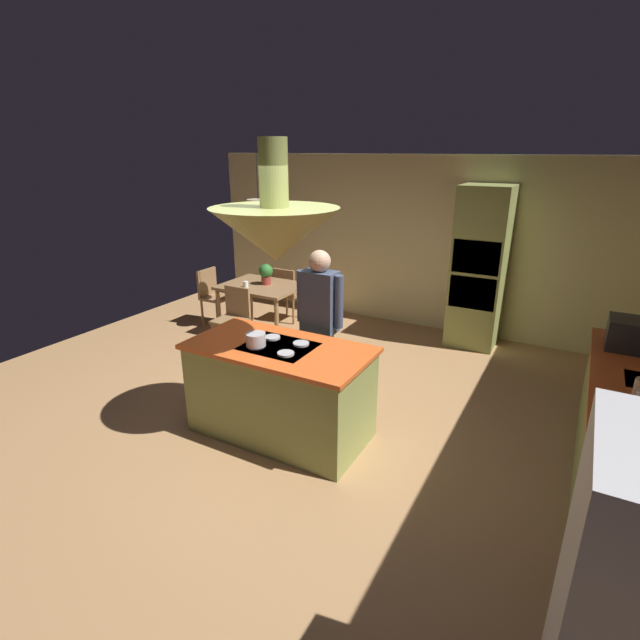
{
  "coord_description": "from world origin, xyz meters",
  "views": [
    {
      "loc": [
        2.31,
        -3.58,
        2.63
      ],
      "look_at": [
        0.1,
        0.4,
        1.0
      ],
      "focal_mm": 27.05,
      "sensor_mm": 36.0,
      "label": 1
    }
  ],
  "objects_px": {
    "chair_by_back_wall": "(287,291)",
    "potted_plant_on_table": "(266,273)",
    "microwave_on_counter": "(636,335)",
    "chair_facing_island": "(234,315)",
    "cooking_pot_on_cooktop": "(256,340)",
    "dining_table": "(262,291)",
    "person_at_island": "(320,319)",
    "cup_on_table": "(246,284)",
    "kitchen_island": "(280,390)",
    "chair_at_corner": "(213,293)",
    "oven_tower": "(479,268)"
  },
  "relations": [
    {
      "from": "chair_by_back_wall",
      "to": "potted_plant_on_table",
      "type": "xyz_separation_m",
      "value": [
        0.04,
        -0.6,
        0.42
      ]
    },
    {
      "from": "person_at_island",
      "to": "microwave_on_counter",
      "type": "distance_m",
      "value": 2.91
    },
    {
      "from": "chair_at_corner",
      "to": "microwave_on_counter",
      "type": "xyz_separation_m",
      "value": [
        5.49,
        -0.62,
        0.55
      ]
    },
    {
      "from": "chair_at_corner",
      "to": "potted_plant_on_table",
      "type": "bearing_deg",
      "value": -86.33
    },
    {
      "from": "kitchen_island",
      "to": "cooking_pot_on_cooktop",
      "type": "height_order",
      "value": "cooking_pot_on_cooktop"
    },
    {
      "from": "dining_table",
      "to": "potted_plant_on_table",
      "type": "xyz_separation_m",
      "value": [
        0.04,
        0.06,
        0.27
      ]
    },
    {
      "from": "cup_on_table",
      "to": "microwave_on_counter",
      "type": "height_order",
      "value": "microwave_on_counter"
    },
    {
      "from": "person_at_island",
      "to": "chair_at_corner",
      "type": "xyz_separation_m",
      "value": [
        -2.68,
        1.39,
        -0.46
      ]
    },
    {
      "from": "person_at_island",
      "to": "potted_plant_on_table",
      "type": "bearing_deg",
      "value": 139.46
    },
    {
      "from": "chair_facing_island",
      "to": "potted_plant_on_table",
      "type": "bearing_deg",
      "value": 87.08
    },
    {
      "from": "kitchen_island",
      "to": "chair_by_back_wall",
      "type": "bearing_deg",
      "value": 121.57
    },
    {
      "from": "dining_table",
      "to": "microwave_on_counter",
      "type": "relative_size",
      "value": 2.46
    },
    {
      "from": "dining_table",
      "to": "chair_at_corner",
      "type": "distance_m",
      "value": 0.96
    },
    {
      "from": "chair_at_corner",
      "to": "cooking_pot_on_cooktop",
      "type": "height_order",
      "value": "cooking_pot_on_cooktop"
    },
    {
      "from": "chair_at_corner",
      "to": "cooking_pot_on_cooktop",
      "type": "distance_m",
      "value": 3.38
    },
    {
      "from": "dining_table",
      "to": "chair_at_corner",
      "type": "bearing_deg",
      "value": -180.0
    },
    {
      "from": "kitchen_island",
      "to": "potted_plant_on_table",
      "type": "relative_size",
      "value": 5.7
    },
    {
      "from": "potted_plant_on_table",
      "to": "cup_on_table",
      "type": "distance_m",
      "value": 0.35
    },
    {
      "from": "person_at_island",
      "to": "potted_plant_on_table",
      "type": "xyz_separation_m",
      "value": [
        -1.7,
        1.45,
        -0.04
      ]
    },
    {
      "from": "dining_table",
      "to": "microwave_on_counter",
      "type": "bearing_deg",
      "value": -7.74
    },
    {
      "from": "dining_table",
      "to": "cup_on_table",
      "type": "xyz_separation_m",
      "value": [
        -0.12,
        -0.22,
        0.14
      ]
    },
    {
      "from": "chair_facing_island",
      "to": "potted_plant_on_table",
      "type": "relative_size",
      "value": 2.9
    },
    {
      "from": "microwave_on_counter",
      "to": "chair_facing_island",
      "type": "bearing_deg",
      "value": -179.38
    },
    {
      "from": "chair_at_corner",
      "to": "person_at_island",
      "type": "bearing_deg",
      "value": -117.38
    },
    {
      "from": "chair_by_back_wall",
      "to": "cup_on_table",
      "type": "relative_size",
      "value": 9.67
    },
    {
      "from": "chair_at_corner",
      "to": "dining_table",
      "type": "bearing_deg",
      "value": -90.0
    },
    {
      "from": "chair_by_back_wall",
      "to": "potted_plant_on_table",
      "type": "relative_size",
      "value": 2.9
    },
    {
      "from": "kitchen_island",
      "to": "microwave_on_counter",
      "type": "relative_size",
      "value": 3.71
    },
    {
      "from": "microwave_on_counter",
      "to": "cooking_pot_on_cooktop",
      "type": "distance_m",
      "value": 3.41
    },
    {
      "from": "person_at_island",
      "to": "chair_facing_island",
      "type": "height_order",
      "value": "person_at_island"
    },
    {
      "from": "chair_by_back_wall",
      "to": "cooking_pot_on_cooktop",
      "type": "distance_m",
      "value": 3.32
    },
    {
      "from": "potted_plant_on_table",
      "to": "chair_facing_island",
      "type": "bearing_deg",
      "value": -92.92
    },
    {
      "from": "chair_facing_island",
      "to": "potted_plant_on_table",
      "type": "distance_m",
      "value": 0.84
    },
    {
      "from": "cooking_pot_on_cooktop",
      "to": "dining_table",
      "type": "bearing_deg",
      "value": 124.63
    },
    {
      "from": "chair_facing_island",
      "to": "microwave_on_counter",
      "type": "distance_m",
      "value": 4.57
    },
    {
      "from": "chair_by_back_wall",
      "to": "microwave_on_counter",
      "type": "xyz_separation_m",
      "value": [
        4.54,
        -1.28,
        0.55
      ]
    },
    {
      "from": "chair_by_back_wall",
      "to": "cooking_pot_on_cooktop",
      "type": "height_order",
      "value": "cooking_pot_on_cooktop"
    },
    {
      "from": "chair_at_corner",
      "to": "potted_plant_on_table",
      "type": "height_order",
      "value": "potted_plant_on_table"
    },
    {
      "from": "person_at_island",
      "to": "chair_facing_island",
      "type": "xyz_separation_m",
      "value": [
        -1.73,
        0.72,
        -0.46
      ]
    },
    {
      "from": "person_at_island",
      "to": "chair_facing_island",
      "type": "bearing_deg",
      "value": 157.41
    },
    {
      "from": "cup_on_table",
      "to": "cooking_pot_on_cooktop",
      "type": "height_order",
      "value": "cooking_pot_on_cooktop"
    },
    {
      "from": "microwave_on_counter",
      "to": "kitchen_island",
      "type": "bearing_deg",
      "value": -152.43
    },
    {
      "from": "chair_at_corner",
      "to": "cup_on_table",
      "type": "bearing_deg",
      "value": -105.0
    },
    {
      "from": "cooking_pot_on_cooktop",
      "to": "chair_by_back_wall",
      "type": "bearing_deg",
      "value": 118.0
    },
    {
      "from": "oven_tower",
      "to": "potted_plant_on_table",
      "type": "bearing_deg",
      "value": -158.64
    },
    {
      "from": "chair_by_back_wall",
      "to": "chair_facing_island",
      "type": "bearing_deg",
      "value": 90.0
    },
    {
      "from": "chair_by_back_wall",
      "to": "chair_at_corner",
      "type": "distance_m",
      "value": 1.16
    },
    {
      "from": "kitchen_island",
      "to": "chair_at_corner",
      "type": "height_order",
      "value": "kitchen_island"
    },
    {
      "from": "chair_by_back_wall",
      "to": "potted_plant_on_table",
      "type": "distance_m",
      "value": 0.74
    },
    {
      "from": "cup_on_table",
      "to": "chair_by_back_wall",
      "type": "bearing_deg",
      "value": 82.62
    }
  ]
}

